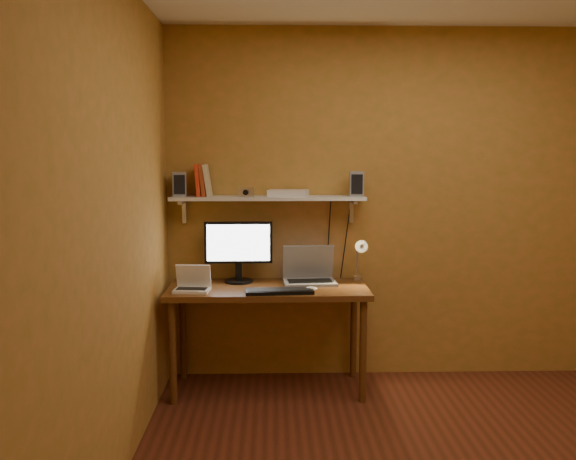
{
  "coord_description": "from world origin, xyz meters",
  "views": [
    {
      "loc": [
        -0.92,
        -2.92,
        1.67
      ],
      "look_at": [
        -0.81,
        1.18,
        1.17
      ],
      "focal_mm": 38.0,
      "sensor_mm": 36.0,
      "label": 1
    }
  ],
  "objects_px": {
    "wall_shelf": "(268,199)",
    "speaker_right": "(357,184)",
    "keyboard": "(279,291)",
    "desk_lamp": "(359,254)",
    "mouse": "(311,289)",
    "laptop": "(309,273)",
    "router": "(288,193)",
    "desk": "(268,299)",
    "shelf_camera": "(246,192)",
    "monitor": "(238,248)",
    "speaker_left": "(179,184)",
    "netbook": "(193,284)"
  },
  "relations": [
    {
      "from": "wall_shelf",
      "to": "speaker_right",
      "type": "bearing_deg",
      "value": -0.97
    },
    {
      "from": "keyboard",
      "to": "desk_lamp",
      "type": "distance_m",
      "value": 0.69
    },
    {
      "from": "mouse",
      "to": "desk_lamp",
      "type": "bearing_deg",
      "value": 23.3
    },
    {
      "from": "laptop",
      "to": "router",
      "type": "height_order",
      "value": "router"
    },
    {
      "from": "wall_shelf",
      "to": "laptop",
      "type": "distance_m",
      "value": 0.62
    },
    {
      "from": "desk",
      "to": "router",
      "type": "relative_size",
      "value": 4.98
    },
    {
      "from": "laptop",
      "to": "router",
      "type": "xyz_separation_m",
      "value": [
        -0.15,
        0.05,
        0.58
      ]
    },
    {
      "from": "shelf_camera",
      "to": "speaker_right",
      "type": "bearing_deg",
      "value": 2.93
    },
    {
      "from": "speaker_right",
      "to": "shelf_camera",
      "type": "distance_m",
      "value": 0.8
    },
    {
      "from": "wall_shelf",
      "to": "mouse",
      "type": "bearing_deg",
      "value": -49.52
    },
    {
      "from": "desk",
      "to": "keyboard",
      "type": "bearing_deg",
      "value": -68.49
    },
    {
      "from": "wall_shelf",
      "to": "keyboard",
      "type": "bearing_deg",
      "value": -78.87
    },
    {
      "from": "laptop",
      "to": "speaker_right",
      "type": "distance_m",
      "value": 0.73
    },
    {
      "from": "desk",
      "to": "wall_shelf",
      "type": "relative_size",
      "value": 1.0
    },
    {
      "from": "desk_lamp",
      "to": "router",
      "type": "bearing_deg",
      "value": 172.64
    },
    {
      "from": "speaker_right",
      "to": "shelf_camera",
      "type": "xyz_separation_m",
      "value": [
        -0.79,
        -0.04,
        -0.06
      ]
    },
    {
      "from": "desk",
      "to": "router",
      "type": "distance_m",
      "value": 0.77
    },
    {
      "from": "desk_lamp",
      "to": "router",
      "type": "xyz_separation_m",
      "value": [
        -0.51,
        0.07,
        0.44
      ]
    },
    {
      "from": "monitor",
      "to": "speaker_left",
      "type": "distance_m",
      "value": 0.63
    },
    {
      "from": "monitor",
      "to": "laptop",
      "type": "xyz_separation_m",
      "value": [
        0.51,
        -0.02,
        -0.18
      ]
    },
    {
      "from": "laptop",
      "to": "keyboard",
      "type": "xyz_separation_m",
      "value": [
        -0.22,
        -0.33,
        -0.06
      ]
    },
    {
      "from": "netbook",
      "to": "monitor",
      "type": "bearing_deg",
      "value": 47.67
    },
    {
      "from": "speaker_right",
      "to": "laptop",
      "type": "bearing_deg",
      "value": -168.42
    },
    {
      "from": "mouse",
      "to": "shelf_camera",
      "type": "xyz_separation_m",
      "value": [
        -0.45,
        0.29,
        0.64
      ]
    },
    {
      "from": "desk_lamp",
      "to": "shelf_camera",
      "type": "bearing_deg",
      "value": 178.84
    },
    {
      "from": "router",
      "to": "speaker_left",
      "type": "bearing_deg",
      "value": 179.1
    },
    {
      "from": "desk",
      "to": "desk_lamp",
      "type": "xyz_separation_m",
      "value": [
        0.66,
        0.13,
        0.29
      ]
    },
    {
      "from": "speaker_right",
      "to": "netbook",
      "type": "bearing_deg",
      "value": -161.27
    },
    {
      "from": "mouse",
      "to": "shelf_camera",
      "type": "relative_size",
      "value": 0.8
    },
    {
      "from": "monitor",
      "to": "mouse",
      "type": "height_order",
      "value": "monitor"
    },
    {
      "from": "desk",
      "to": "netbook",
      "type": "relative_size",
      "value": 5.59
    },
    {
      "from": "monitor",
      "to": "shelf_camera",
      "type": "bearing_deg",
      "value": -20.03
    },
    {
      "from": "monitor",
      "to": "desk_lamp",
      "type": "relative_size",
      "value": 1.31
    },
    {
      "from": "monitor",
      "to": "speaker_left",
      "type": "xyz_separation_m",
      "value": [
        -0.42,
        0.04,
        0.46
      ]
    },
    {
      "from": "shelf_camera",
      "to": "desk",
      "type": "bearing_deg",
      "value": -42.61
    },
    {
      "from": "wall_shelf",
      "to": "desk_lamp",
      "type": "bearing_deg",
      "value": -5.88
    },
    {
      "from": "netbook",
      "to": "keyboard",
      "type": "height_order",
      "value": "netbook"
    },
    {
      "from": "shelf_camera",
      "to": "router",
      "type": "distance_m",
      "value": 0.31
    },
    {
      "from": "desk",
      "to": "netbook",
      "type": "bearing_deg",
      "value": -167.73
    },
    {
      "from": "wall_shelf",
      "to": "monitor",
      "type": "height_order",
      "value": "wall_shelf"
    },
    {
      "from": "speaker_left",
      "to": "desk",
      "type": "bearing_deg",
      "value": -28.78
    },
    {
      "from": "netbook",
      "to": "mouse",
      "type": "bearing_deg",
      "value": 2.45
    },
    {
      "from": "desk",
      "to": "shelf_camera",
      "type": "distance_m",
      "value": 0.77
    },
    {
      "from": "monitor",
      "to": "mouse",
      "type": "distance_m",
      "value": 0.64
    },
    {
      "from": "shelf_camera",
      "to": "mouse",
      "type": "bearing_deg",
      "value": -33.04
    },
    {
      "from": "monitor",
      "to": "mouse",
      "type": "relative_size",
      "value": 5.44
    },
    {
      "from": "laptop",
      "to": "shelf_camera",
      "type": "relative_size",
      "value": 3.46
    },
    {
      "from": "monitor",
      "to": "laptop",
      "type": "bearing_deg",
      "value": -3.29
    },
    {
      "from": "netbook",
      "to": "speaker_right",
      "type": "xyz_separation_m",
      "value": [
        1.15,
        0.3,
        0.66
      ]
    },
    {
      "from": "speaker_right",
      "to": "shelf_camera",
      "type": "relative_size",
      "value": 1.6
    }
  ]
}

